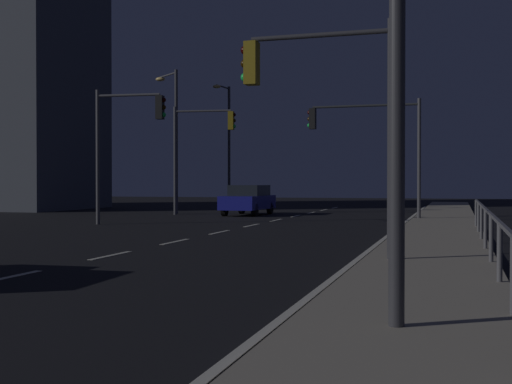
{
  "coord_description": "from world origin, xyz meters",
  "views": [
    {
      "loc": [
        7.89,
        -2.21,
        1.76
      ],
      "look_at": [
        1.11,
        21.68,
        1.39
      ],
      "focal_mm": 49.88,
      "sensor_mm": 36.0,
      "label": 1
    }
  ],
  "objects_px": {
    "street_lamp_far_end": "(173,128)",
    "street_lamp_across_street": "(227,135)",
    "traffic_light_far_right": "(200,139)",
    "traffic_light_mid_left": "(368,133)",
    "car_oncoming": "(248,199)",
    "traffic_light_far_left": "(322,93)",
    "traffic_light_far_center": "(126,131)"
  },
  "relations": [
    {
      "from": "traffic_light_mid_left",
      "to": "street_lamp_across_street",
      "type": "xyz_separation_m",
      "value": [
        -11.15,
        13.58,
        0.98
      ]
    },
    {
      "from": "street_lamp_far_end",
      "to": "traffic_light_far_left",
      "type": "bearing_deg",
      "value": -60.04
    },
    {
      "from": "traffic_light_far_center",
      "to": "traffic_light_far_right",
      "type": "relative_size",
      "value": 0.97
    },
    {
      "from": "traffic_light_mid_left",
      "to": "street_lamp_far_end",
      "type": "relative_size",
      "value": 0.68
    },
    {
      "from": "traffic_light_mid_left",
      "to": "street_lamp_far_end",
      "type": "bearing_deg",
      "value": 160.25
    },
    {
      "from": "car_oncoming",
      "to": "traffic_light_mid_left",
      "type": "height_order",
      "value": "traffic_light_mid_left"
    },
    {
      "from": "car_oncoming",
      "to": "traffic_light_far_right",
      "type": "bearing_deg",
      "value": -165.13
    },
    {
      "from": "traffic_light_far_left",
      "to": "traffic_light_far_right",
      "type": "distance_m",
      "value": 22.39
    },
    {
      "from": "street_lamp_far_end",
      "to": "car_oncoming",
      "type": "bearing_deg",
      "value": -7.02
    },
    {
      "from": "traffic_light_mid_left",
      "to": "traffic_light_far_right",
      "type": "xyz_separation_m",
      "value": [
        -9.1,
        2.79,
        0.04
      ]
    },
    {
      "from": "traffic_light_far_center",
      "to": "street_lamp_far_end",
      "type": "distance_m",
      "value": 10.13
    },
    {
      "from": "traffic_light_far_right",
      "to": "traffic_light_far_center",
      "type": "bearing_deg",
      "value": -89.91
    },
    {
      "from": "car_oncoming",
      "to": "traffic_light_far_right",
      "type": "distance_m",
      "value": 4.04
    },
    {
      "from": "car_oncoming",
      "to": "traffic_light_far_center",
      "type": "height_order",
      "value": "traffic_light_far_center"
    },
    {
      "from": "traffic_light_far_center",
      "to": "street_lamp_far_end",
      "type": "bearing_deg",
      "value": 101.57
    },
    {
      "from": "car_oncoming",
      "to": "street_lamp_far_end",
      "type": "relative_size",
      "value": 0.57
    },
    {
      "from": "traffic_light_mid_left",
      "to": "traffic_light_far_center",
      "type": "height_order",
      "value": "traffic_light_far_center"
    },
    {
      "from": "traffic_light_far_right",
      "to": "car_oncoming",
      "type": "bearing_deg",
      "value": 14.87
    },
    {
      "from": "traffic_light_mid_left",
      "to": "car_oncoming",
      "type": "bearing_deg",
      "value": 152.66
    },
    {
      "from": "traffic_light_mid_left",
      "to": "street_lamp_across_street",
      "type": "distance_m",
      "value": 17.6
    },
    {
      "from": "traffic_light_far_right",
      "to": "street_lamp_across_street",
      "type": "bearing_deg",
      "value": 100.79
    },
    {
      "from": "traffic_light_far_right",
      "to": "street_lamp_far_end",
      "type": "distance_m",
      "value": 2.45
    },
    {
      "from": "street_lamp_far_end",
      "to": "traffic_light_mid_left",
      "type": "bearing_deg",
      "value": -19.75
    },
    {
      "from": "traffic_light_far_right",
      "to": "street_lamp_across_street",
      "type": "relative_size",
      "value": 0.69
    },
    {
      "from": "traffic_light_far_center",
      "to": "street_lamp_far_end",
      "type": "relative_size",
      "value": 0.7
    },
    {
      "from": "traffic_light_far_left",
      "to": "street_lamp_across_street",
      "type": "bearing_deg",
      "value": 111.7
    },
    {
      "from": "car_oncoming",
      "to": "traffic_light_far_left",
      "type": "distance_m",
      "value": 22.18
    },
    {
      "from": "traffic_light_far_center",
      "to": "traffic_light_far_right",
      "type": "xyz_separation_m",
      "value": [
        -0.01,
        8.69,
        0.14
      ]
    },
    {
      "from": "traffic_light_far_right",
      "to": "traffic_light_far_left",
      "type": "bearing_deg",
      "value": -62.97
    },
    {
      "from": "street_lamp_far_end",
      "to": "street_lamp_across_street",
      "type": "xyz_separation_m",
      "value": [
        -0.05,
        9.59,
        0.21
      ]
    },
    {
      "from": "traffic_light_mid_left",
      "to": "traffic_light_far_left",
      "type": "relative_size",
      "value": 1.06
    },
    {
      "from": "car_oncoming",
      "to": "traffic_light_far_left",
      "type": "relative_size",
      "value": 0.88
    }
  ]
}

